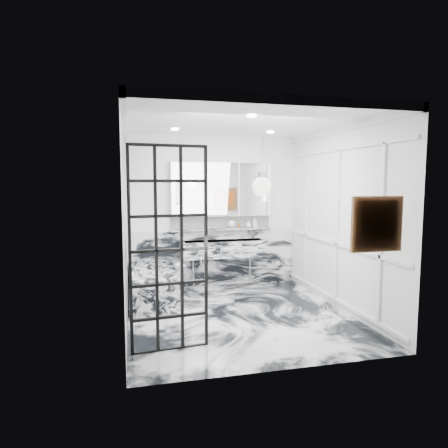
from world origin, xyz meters
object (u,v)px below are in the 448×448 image
object	(u,v)px
trough_sink	(224,249)
bathtub	(154,286)
mirror_cabinet	(221,189)
crittall_door	(169,250)

from	to	relation	value
trough_sink	bathtub	size ratio (longest dim) A/B	0.97
mirror_cabinet	bathtub	bearing A→B (deg)	-147.94
trough_sink	mirror_cabinet	bearing A→B (deg)	90.00
mirror_cabinet	trough_sink	bearing A→B (deg)	-90.00
trough_sink	crittall_door	bearing A→B (deg)	-116.05
crittall_door	bathtub	xyz separation A→B (m)	(-0.07, 1.90, -0.90)
bathtub	mirror_cabinet	bearing A→B (deg)	32.06
crittall_door	trough_sink	distance (m)	2.89
trough_sink	mirror_cabinet	world-z (taller)	mirror_cabinet
crittall_door	mirror_cabinet	xyz separation A→B (m)	(1.25, 2.73, 0.64)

